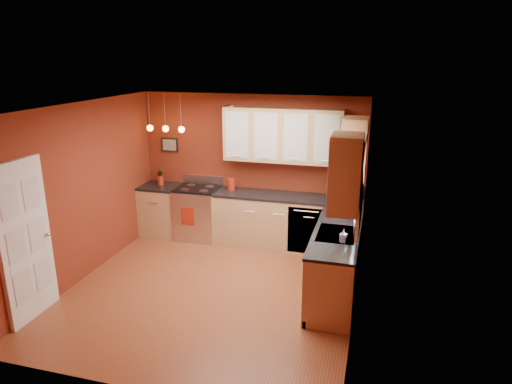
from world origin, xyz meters
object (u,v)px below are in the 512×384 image
(red_canister, at_px, (231,184))
(coffee_maker, at_px, (355,192))
(sink, at_px, (336,235))
(gas_range, at_px, (198,213))
(soap_pump, at_px, (343,236))

(red_canister, bearing_deg, coffee_maker, 2.12)
(sink, distance_m, coffee_maker, 1.66)
(gas_range, distance_m, soap_pump, 3.31)
(gas_range, distance_m, coffee_maker, 2.82)
(soap_pump, bearing_deg, gas_range, 146.78)
(red_canister, bearing_deg, gas_range, -173.90)
(sink, bearing_deg, coffee_maker, 85.15)
(sink, xyz_separation_m, red_canister, (-2.00, 1.57, 0.13))
(coffee_maker, bearing_deg, gas_range, -172.17)
(red_canister, height_order, coffee_maker, coffee_maker)
(gas_range, bearing_deg, coffee_maker, 3.02)
(sink, xyz_separation_m, coffee_maker, (0.14, 1.65, 0.14))
(gas_range, xyz_separation_m, coffee_maker, (2.76, 0.15, 0.57))
(coffee_maker, distance_m, soap_pump, 1.94)
(gas_range, relative_size, red_canister, 5.37)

